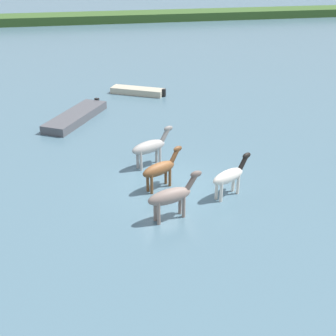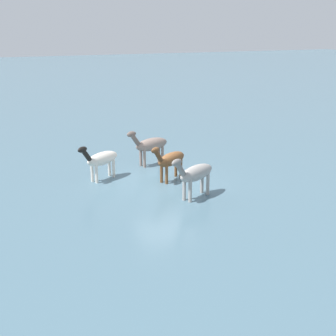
{
  "view_description": "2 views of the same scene",
  "coord_description": "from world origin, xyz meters",
  "px_view_note": "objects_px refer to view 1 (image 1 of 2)",
  "views": [
    {
      "loc": [
        -3.83,
        -18.04,
        10.08
      ],
      "look_at": [
        0.02,
        0.21,
        0.84
      ],
      "focal_mm": 47.42,
      "sensor_mm": 36.0,
      "label": 1
    },
    {
      "loc": [
        7.5,
        18.02,
        6.88
      ],
      "look_at": [
        0.07,
        0.77,
        0.92
      ],
      "focal_mm": 48.27,
      "sensor_mm": 36.0,
      "label": 2
    }
  ],
  "objects_px": {
    "horse_rear_stallion": "(172,196)",
    "horse_dun_straggler": "(160,169)",
    "boat_launch_far": "(138,92)",
    "boat_motor_center": "(76,118)",
    "horse_mid_herd": "(229,176)",
    "horse_lead": "(150,147)"
  },
  "relations": [
    {
      "from": "horse_rear_stallion",
      "to": "boat_motor_center",
      "type": "height_order",
      "value": "horse_rear_stallion"
    },
    {
      "from": "horse_rear_stallion",
      "to": "horse_mid_herd",
      "type": "bearing_deg",
      "value": 7.94
    },
    {
      "from": "horse_rear_stallion",
      "to": "horse_mid_herd",
      "type": "distance_m",
      "value": 3.21
    },
    {
      "from": "horse_rear_stallion",
      "to": "boat_launch_far",
      "type": "distance_m",
      "value": 17.84
    },
    {
      "from": "horse_dun_straggler",
      "to": "horse_rear_stallion",
      "type": "relative_size",
      "value": 0.89
    },
    {
      "from": "horse_mid_herd",
      "to": "horse_dun_straggler",
      "type": "bearing_deg",
      "value": 126.77
    },
    {
      "from": "horse_mid_herd",
      "to": "horse_lead",
      "type": "bearing_deg",
      "value": 99.59
    },
    {
      "from": "horse_dun_straggler",
      "to": "horse_mid_herd",
      "type": "bearing_deg",
      "value": -54.26
    },
    {
      "from": "horse_lead",
      "to": "boat_motor_center",
      "type": "distance_m",
      "value": 8.54
    },
    {
      "from": "horse_dun_straggler",
      "to": "boat_motor_center",
      "type": "xyz_separation_m",
      "value": [
        -3.65,
        10.13,
        -0.82
      ]
    },
    {
      "from": "horse_rear_stallion",
      "to": "horse_dun_straggler",
      "type": "bearing_deg",
      "value": 72.79
    },
    {
      "from": "horse_lead",
      "to": "horse_rear_stallion",
      "type": "xyz_separation_m",
      "value": [
        0.0,
        -5.09,
        -0.0
      ]
    },
    {
      "from": "boat_launch_far",
      "to": "boat_motor_center",
      "type": "height_order",
      "value": "boat_motor_center"
    },
    {
      "from": "boat_launch_far",
      "to": "horse_dun_straggler",
      "type": "bearing_deg",
      "value": 114.69
    },
    {
      "from": "horse_mid_herd",
      "to": "boat_launch_far",
      "type": "xyz_separation_m",
      "value": [
        -1.7,
        16.47,
        -0.84
      ]
    },
    {
      "from": "horse_rear_stallion",
      "to": "boat_motor_center",
      "type": "distance_m",
      "value": 13.32
    },
    {
      "from": "horse_dun_straggler",
      "to": "horse_lead",
      "type": "bearing_deg",
      "value": 61.96
    },
    {
      "from": "horse_dun_straggler",
      "to": "horse_rear_stallion",
      "type": "height_order",
      "value": "horse_rear_stallion"
    },
    {
      "from": "horse_lead",
      "to": "horse_mid_herd",
      "type": "height_order",
      "value": "horse_lead"
    },
    {
      "from": "horse_dun_straggler",
      "to": "horse_lead",
      "type": "xyz_separation_m",
      "value": [
        -0.05,
        2.44,
        0.06
      ]
    },
    {
      "from": "horse_rear_stallion",
      "to": "horse_mid_herd",
      "type": "height_order",
      "value": "horse_rear_stallion"
    },
    {
      "from": "horse_mid_herd",
      "to": "boat_launch_far",
      "type": "height_order",
      "value": "horse_mid_herd"
    }
  ]
}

